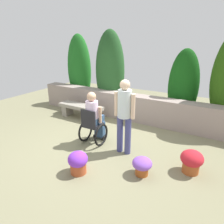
{
  "coord_description": "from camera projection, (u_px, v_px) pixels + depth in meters",
  "views": [
    {
      "loc": [
        2.5,
        -3.83,
        2.49
      ],
      "look_at": [
        0.24,
        0.08,
        0.85
      ],
      "focal_mm": 32.45,
      "sensor_mm": 36.0,
      "label": 1
    }
  ],
  "objects": [
    {
      "name": "ground_plane",
      "position": [
        102.0,
        143.0,
        5.14
      ],
      "size": [
        11.65,
        11.65,
        0.0
      ],
      "primitive_type": "plane",
      "color": "#7B7859"
    },
    {
      "name": "person_standing_companion",
      "position": [
        124.0,
        112.0,
        4.39
      ],
      "size": [
        0.49,
        0.3,
        1.7
      ],
      "rotation": [
        0.0,
        0.0,
        0.04
      ],
      "color": "#40437C",
      "rests_on": "ground"
    },
    {
      "name": "hedge_backdrop",
      "position": [
        160.0,
        76.0,
        6.36
      ],
      "size": [
        6.65,
        1.07,
        2.94
      ],
      "color": "#1D651F",
      "rests_on": "ground"
    },
    {
      "name": "flower_pot_purple_near",
      "position": [
        142.0,
        165.0,
        3.87
      ],
      "size": [
        0.38,
        0.38,
        0.37
      ],
      "color": "#A44E1E",
      "rests_on": "ground"
    },
    {
      "name": "person_in_wheelchair",
      "position": [
        94.0,
        120.0,
        4.95
      ],
      "size": [
        0.53,
        0.66,
        1.33
      ],
      "rotation": [
        0.0,
        0.0,
        -0.17
      ],
      "color": "black",
      "rests_on": "ground"
    },
    {
      "name": "flower_pot_terracotta_by_wall",
      "position": [
        192.0,
        161.0,
        3.93
      ],
      "size": [
        0.44,
        0.44,
        0.47
      ],
      "color": "#A54D23",
      "rests_on": "ground"
    },
    {
      "name": "stone_bench",
      "position": [
        81.0,
        109.0,
        6.65
      ],
      "size": [
        1.55,
        0.43,
        0.45
      ],
      "rotation": [
        0.0,
        0.0,
        0.07
      ],
      "color": "gray",
      "rests_on": "ground"
    },
    {
      "name": "stone_retaining_wall",
      "position": [
        133.0,
        107.0,
        6.49
      ],
      "size": [
        7.1,
        0.45,
        0.83
      ],
      "primitive_type": "cube",
      "color": "gray",
      "rests_on": "ground"
    },
    {
      "name": "flower_pot_red_accent",
      "position": [
        78.0,
        162.0,
        3.92
      ],
      "size": [
        0.39,
        0.39,
        0.46
      ],
      "color": "#AC4827",
      "rests_on": "ground"
    }
  ]
}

